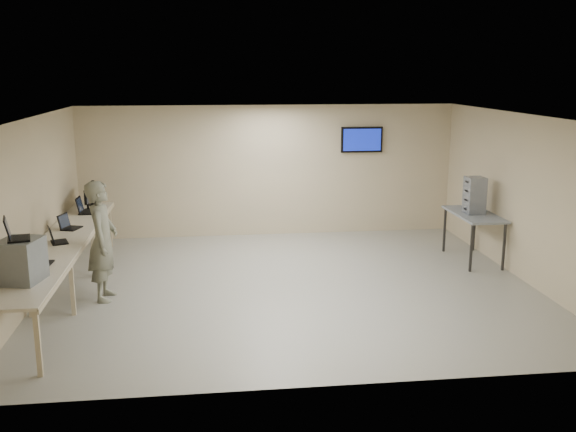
{
  "coord_description": "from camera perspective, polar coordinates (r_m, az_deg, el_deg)",
  "views": [
    {
      "loc": [
        -1.26,
        -10.07,
        3.5
      ],
      "look_at": [
        0.0,
        0.2,
        1.15
      ],
      "focal_mm": 40.0,
      "sensor_mm": 36.0,
      "label": 1
    }
  ],
  "objects": [
    {
      "name": "monitor_far",
      "position": [
        13.24,
        -17.07,
        2.12
      ],
      "size": [
        0.21,
        0.46,
        0.46
      ],
      "color": "black",
      "rests_on": "workbench"
    },
    {
      "name": "room",
      "position": [
        10.42,
        0.28,
        1.23
      ],
      "size": [
        8.01,
        7.01,
        2.81
      ],
      "color": "#9B988C",
      "rests_on": "ground"
    },
    {
      "name": "laptop_1",
      "position": [
        10.54,
        -19.94,
        -1.91
      ],
      "size": [
        0.36,
        0.38,
        0.25
      ],
      "rotation": [
        0.0,
        0.0,
        0.34
      ],
      "color": "black",
      "rests_on": "workbench"
    },
    {
      "name": "laptop_on_box",
      "position": [
        8.66,
        -23.19,
        -1.47
      ],
      "size": [
        0.38,
        0.42,
        0.28
      ],
      "rotation": [
        0.0,
        0.0,
        0.26
      ],
      "color": "black",
      "rests_on": "equipment_box"
    },
    {
      "name": "monitor_near",
      "position": [
        12.8,
        -17.4,
        1.62
      ],
      "size": [
        0.18,
        0.42,
        0.41
      ],
      "color": "black",
      "rests_on": "workbench"
    },
    {
      "name": "laptop_0",
      "position": [
        9.45,
        -21.28,
        -3.67
      ],
      "size": [
        0.28,
        0.33,
        0.25
      ],
      "rotation": [
        0.0,
        0.0,
        -0.06
      ],
      "color": "black",
      "rests_on": "workbench"
    },
    {
      "name": "laptop_2",
      "position": [
        11.38,
        -18.95,
        -0.77
      ],
      "size": [
        0.37,
        0.39,
        0.26
      ],
      "rotation": [
        0.0,
        0.0,
        -0.32
      ],
      "color": "black",
      "rests_on": "workbench"
    },
    {
      "name": "equipment_box",
      "position": [
        8.73,
        -22.64,
        -3.67
      ],
      "size": [
        0.56,
        0.61,
        0.55
      ],
      "primitive_type": "cube",
      "rotation": [
        0.0,
        0.0,
        -0.22
      ],
      "color": "gray",
      "rests_on": "workbench"
    },
    {
      "name": "laptop_3",
      "position": [
        12.55,
        -17.65,
        0.6
      ],
      "size": [
        0.33,
        0.4,
        0.31
      ],
      "rotation": [
        0.0,
        0.0,
        -0.03
      ],
      "color": "black",
      "rests_on": "workbench"
    },
    {
      "name": "soldier",
      "position": [
        10.29,
        -16.16,
        -2.14
      ],
      "size": [
        0.48,
        0.7,
        1.88
      ],
      "primitive_type": "imported",
      "rotation": [
        0.0,
        0.0,
        1.53
      ],
      "color": "#696D54",
      "rests_on": "ground"
    },
    {
      "name": "side_table",
      "position": [
        12.42,
        16.22,
        -0.09
      ],
      "size": [
        0.71,
        1.52,
        0.91
      ],
      "color": "slate",
      "rests_on": "ground"
    },
    {
      "name": "storage_bins",
      "position": [
        12.33,
        16.25,
        1.78
      ],
      "size": [
        0.32,
        0.36,
        0.68
      ],
      "color": "gray",
      "rests_on": "side_table"
    },
    {
      "name": "workbench",
      "position": [
        10.68,
        -19.36,
        -2.45
      ],
      "size": [
        0.76,
        6.0,
        0.9
      ],
      "color": "#C1B396",
      "rests_on": "ground"
    }
  ]
}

